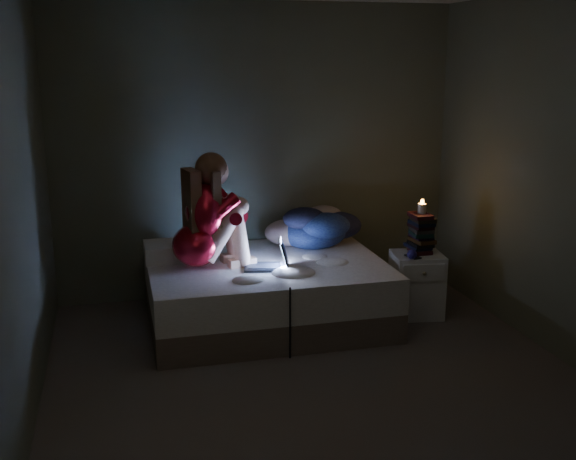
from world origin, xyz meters
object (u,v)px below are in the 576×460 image
object	(u,v)px
phone	(415,257)
nightstand	(416,285)
woman	(195,212)
bed	(266,292)
candle	(422,211)
laptop	(266,253)

from	to	relation	value
phone	nightstand	bearing A→B (deg)	30.20
woman	nightstand	size ratio (longest dim) A/B	1.70
bed	phone	world-z (taller)	phone
nightstand	candle	distance (m)	0.63
bed	candle	bearing A→B (deg)	-4.44
nightstand	candle	xyz separation A→B (m)	(0.04, 0.05, 0.62)
woman	nightstand	distance (m)	1.96
laptop	phone	bearing A→B (deg)	9.06
bed	phone	distance (m)	1.25
bed	candle	world-z (taller)	candle
laptop	nightstand	world-z (taller)	laptop
woman	candle	distance (m)	1.87
laptop	candle	bearing A→B (deg)	15.61
woman	candle	world-z (taller)	woman
candle	phone	size ratio (longest dim) A/B	0.57
woman	laptop	distance (m)	0.64
laptop	candle	xyz separation A→B (m)	(1.34, 0.06, 0.25)
woman	nightstand	bearing A→B (deg)	-14.50
bed	nightstand	xyz separation A→B (m)	(1.26, -0.15, 0.01)
bed	woman	size ratio (longest dim) A/B	2.06
candle	woman	bearing A→B (deg)	178.51
candle	phone	xyz separation A→B (m)	(-0.11, -0.15, -0.35)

